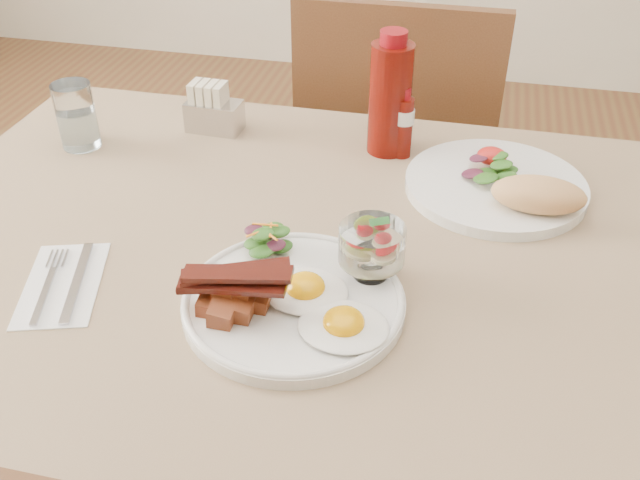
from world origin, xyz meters
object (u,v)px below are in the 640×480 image
at_px(sugar_caddy, 213,111).
at_px(main_plate, 294,303).
at_px(second_plate, 505,186).
at_px(table, 339,300).
at_px(water_glass, 77,119).
at_px(fruit_cup, 372,245).
at_px(ketchup_bottle, 390,97).
at_px(chair_far, 396,164).
at_px(hot_sauce_bottle, 403,124).

bearing_deg(sugar_caddy, main_plate, -56.39).
bearing_deg(second_plate, table, -138.04).
height_order(sugar_caddy, water_glass, water_glass).
bearing_deg(fruit_cup, ketchup_bottle, 95.18).
distance_m(chair_far, second_plate, 0.57).
distance_m(second_plate, water_glass, 0.72).
distance_m(fruit_cup, ketchup_bottle, 0.37).
relative_size(ketchup_bottle, water_glass, 1.85).
distance_m(table, chair_far, 0.68).
distance_m(table, main_plate, 0.17).
height_order(table, second_plate, second_plate).
bearing_deg(chair_far, table, -90.00).
height_order(fruit_cup, ketchup_bottle, ketchup_bottle).
xyz_separation_m(table, water_glass, (-0.50, 0.20, 0.14)).
bearing_deg(table, fruit_cup, -49.33).
bearing_deg(water_glass, second_plate, -0.54).
relative_size(table, chair_far, 1.43).
distance_m(ketchup_bottle, sugar_caddy, 0.32).
height_order(chair_far, sugar_caddy, chair_far).
bearing_deg(ketchup_bottle, main_plate, -96.73).
distance_m(chair_far, fruit_cup, 0.78).
bearing_deg(second_plate, chair_far, 115.31).
xyz_separation_m(table, sugar_caddy, (-0.30, 0.31, 0.13)).
bearing_deg(chair_far, water_glass, -137.65).
xyz_separation_m(chair_far, water_glass, (-0.50, -0.46, 0.28)).
relative_size(main_plate, water_glass, 2.46).
bearing_deg(sugar_caddy, fruit_cup, -44.25).
distance_m(main_plate, sugar_caddy, 0.52).
height_order(chair_far, second_plate, chair_far).
xyz_separation_m(table, ketchup_bottle, (0.02, 0.31, 0.19)).
relative_size(chair_far, fruit_cup, 10.79).
bearing_deg(sugar_caddy, second_plate, -9.98).
height_order(second_plate, ketchup_bottle, ketchup_bottle).
relative_size(hot_sauce_bottle, sugar_caddy, 1.22).
height_order(table, water_glass, water_glass).
bearing_deg(table, second_plate, 41.96).
xyz_separation_m(main_plate, water_glass, (-0.47, 0.34, 0.04)).
bearing_deg(hot_sauce_bottle, main_plate, -100.49).
xyz_separation_m(table, hot_sauce_bottle, (0.05, 0.29, 0.15)).
relative_size(table, hot_sauce_bottle, 10.88).
xyz_separation_m(chair_far, main_plate, (-0.03, -0.79, 0.24)).
distance_m(second_plate, ketchup_bottle, 0.24).
xyz_separation_m(main_plate, fruit_cup, (0.09, 0.07, 0.06)).
distance_m(main_plate, second_plate, 0.41).
height_order(fruit_cup, hot_sauce_bottle, hot_sauce_bottle).
bearing_deg(main_plate, table, 76.08).
distance_m(fruit_cup, sugar_caddy, 0.52).
bearing_deg(fruit_cup, main_plate, -141.35).
distance_m(second_plate, hot_sauce_bottle, 0.20).
bearing_deg(water_glass, chair_far, 42.35).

